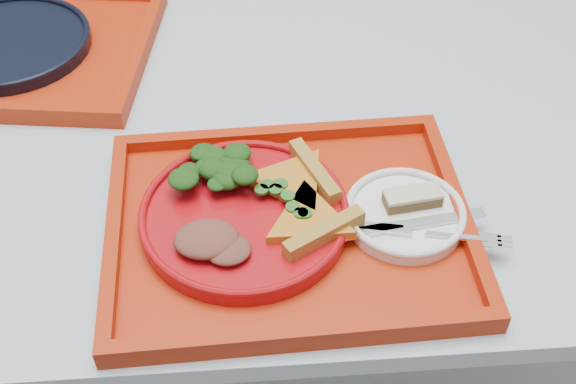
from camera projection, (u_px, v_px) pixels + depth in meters
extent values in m
cube|color=silver|center=(233.00, 135.00, 1.06)|extent=(1.60, 0.80, 0.03)
cylinder|color=gray|center=(565.00, 153.00, 1.59)|extent=(0.05, 0.05, 0.72)
cube|color=#A52208|center=(289.00, 229.00, 0.91)|extent=(0.46, 0.36, 0.01)
cube|color=#A52208|center=(12.00, 52.00, 1.18)|extent=(0.49, 0.41, 0.01)
cylinder|color=#A70B10|center=(245.00, 218.00, 0.90)|extent=(0.26, 0.26, 0.02)
cylinder|color=white|center=(404.00, 216.00, 0.90)|extent=(0.15, 0.15, 0.01)
cylinder|color=black|center=(9.00, 44.00, 1.17)|extent=(0.26, 0.26, 0.02)
ellipsoid|color=black|center=(214.00, 163.00, 0.92)|extent=(0.09, 0.08, 0.04)
ellipsoid|color=brown|center=(206.00, 239.00, 0.85)|extent=(0.08, 0.06, 0.02)
cube|color=#4C3119|center=(412.00, 199.00, 0.90)|extent=(0.07, 0.04, 0.02)
cube|color=beige|center=(413.00, 194.00, 0.90)|extent=(0.07, 0.04, 0.00)
cube|color=silver|center=(414.00, 223.00, 0.88)|extent=(0.19, 0.04, 0.01)
cube|color=silver|center=(424.00, 233.00, 0.87)|extent=(0.19, 0.06, 0.01)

